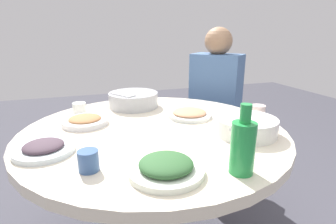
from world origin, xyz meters
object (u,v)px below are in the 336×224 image
tea_cup_near (79,108)px  dish_greens (166,167)px  tea_cup_far (88,161)px  stool_for_diner_left (212,157)px  round_dining_table (154,145)px  dish_tofu_braise (85,121)px  rice_bowl (133,99)px  soup_bowl (246,127)px  tea_cup_side (258,112)px  dish_shrimp (189,114)px  diner_left (216,91)px  dish_eggplant (44,148)px  green_bottle (243,146)px

tea_cup_near → dish_greens: bearing=-72.0°
tea_cup_far → stool_for_diner_left: bearing=43.5°
round_dining_table → dish_tofu_braise: size_ratio=5.49×
tea_cup_near → rice_bowl: bearing=5.7°
rice_bowl → soup_bowl: bearing=-57.6°
soup_bowl → tea_cup_side: size_ratio=3.64×
tea_cup_near → tea_cup_side: 0.95m
dish_tofu_braise → stool_for_diner_left: (0.92, 0.41, -0.53)m
dish_shrimp → tea_cup_side: (0.32, -0.13, 0.02)m
dish_greens → rice_bowl: bearing=86.0°
tea_cup_far → diner_left: bearing=43.5°
dish_shrimp → dish_greens: bearing=-119.8°
diner_left → dish_greens: bearing=-125.5°
dish_shrimp → diner_left: diner_left is taller
rice_bowl → dish_greens: (-0.06, -0.80, -0.02)m
tea_cup_near → diner_left: bearing=12.4°
dish_eggplant → stool_for_diner_left: (1.07, 0.69, -0.53)m
round_dining_table → dish_greens: dish_greens is taller
green_bottle → tea_cup_side: (0.39, 0.45, -0.06)m
dish_eggplant → green_bottle: (0.61, -0.35, 0.07)m
dish_shrimp → dish_tofu_braise: bearing=174.3°
dish_tofu_braise → stool_for_diner_left: 1.14m
dish_eggplant → tea_cup_side: bearing=5.7°
tea_cup_near → stool_for_diner_left: 1.11m
dish_eggplant → dish_shrimp: size_ratio=0.97×
soup_bowl → tea_cup_far: size_ratio=3.84×
round_dining_table → dish_tofu_braise: bearing=152.3°
rice_bowl → dish_shrimp: 0.37m
dish_tofu_braise → stool_for_diner_left: dish_tofu_braise is taller
soup_bowl → dish_greens: 0.48m
stool_for_diner_left → diner_left: bearing=0.0°
green_bottle → tea_cup_side: size_ratio=3.09×
dish_greens → dish_tofu_braise: bearing=111.8°
rice_bowl → tea_cup_side: size_ratio=3.94×
tea_cup_far → stool_for_diner_left: tea_cup_far is taller
soup_bowl → tea_cup_near: 0.87m
dish_shrimp → tea_cup_side: tea_cup_side is taller
round_dining_table → green_bottle: bearing=-71.9°
rice_bowl → diner_left: size_ratio=0.38×
dish_greens → tea_cup_far: size_ratio=3.51×
round_dining_table → rice_bowl: bearing=92.4°
soup_bowl → tea_cup_side: soup_bowl is taller
tea_cup_near → tea_cup_side: tea_cup_side is taller
rice_bowl → soup_bowl: rice_bowl is taller
dish_greens → stool_for_diner_left: bearing=54.5°
round_dining_table → tea_cup_near: size_ratio=17.14×
diner_left → tea_cup_side: bearing=-97.2°
soup_bowl → diner_left: diner_left is taller
soup_bowl → stool_for_diner_left: bearing=70.9°
dish_greens → tea_cup_far: 0.25m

